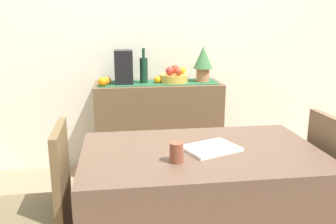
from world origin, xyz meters
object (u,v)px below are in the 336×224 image
at_px(sideboard_console, 159,128).
at_px(wine_bottle, 144,70).
at_px(coffee_maker, 123,67).
at_px(potted_plant, 203,61).
at_px(coffee_cup, 177,152).
at_px(dining_table, 200,211).
at_px(fruit_bowl, 174,78).
at_px(open_book, 211,148).

height_order(sideboard_console, wine_bottle, wine_bottle).
xyz_separation_m(wine_bottle, coffee_maker, (-0.18, 0.00, 0.03)).
height_order(potted_plant, coffee_cup, potted_plant).
height_order(coffee_maker, coffee_cup, coffee_maker).
relative_size(sideboard_console, dining_table, 0.89).
relative_size(fruit_bowl, open_book, 0.93).
bearing_deg(sideboard_console, potted_plant, 0.00).
distance_m(fruit_bowl, dining_table, 1.54).
xyz_separation_m(fruit_bowl, coffee_cup, (-0.23, -1.58, -0.11)).
bearing_deg(coffee_cup, coffee_maker, 97.90).
relative_size(sideboard_console, fruit_bowl, 4.43).
distance_m(coffee_maker, open_book, 1.53).
bearing_deg(sideboard_console, open_book, -85.08).
bearing_deg(wine_bottle, sideboard_console, 0.00).
xyz_separation_m(sideboard_console, open_book, (0.12, -1.44, 0.32)).
bearing_deg(coffee_maker, potted_plant, 0.00).
bearing_deg(potted_plant, fruit_bowl, -180.00).
height_order(sideboard_console, dining_table, sideboard_console).
xyz_separation_m(dining_table, coffee_cup, (-0.16, -0.14, 0.42)).
bearing_deg(dining_table, open_book, -3.26).
xyz_separation_m(wine_bottle, open_book, (0.25, -1.44, -0.24)).
bearing_deg(coffee_maker, dining_table, -75.18).
relative_size(wine_bottle, coffee_maker, 1.05).
relative_size(coffee_maker, dining_table, 0.23).
xyz_separation_m(fruit_bowl, potted_plant, (0.27, 0.00, 0.15)).
distance_m(sideboard_console, coffee_maker, 0.66).
distance_m(fruit_bowl, coffee_maker, 0.47).
distance_m(fruit_bowl, open_book, 1.45).
bearing_deg(wine_bottle, potted_plant, 0.00).
height_order(potted_plant, dining_table, potted_plant).
bearing_deg(dining_table, sideboard_console, 92.80).
distance_m(coffee_maker, potted_plant, 0.73).
height_order(sideboard_console, fruit_bowl, fruit_bowl).
relative_size(sideboard_console, wine_bottle, 3.63).
xyz_separation_m(sideboard_console, dining_table, (0.07, -1.44, -0.06)).
bearing_deg(fruit_bowl, open_book, -90.73).
xyz_separation_m(sideboard_console, coffee_maker, (-0.31, 0.00, 0.58)).
bearing_deg(potted_plant, open_book, -101.41).
bearing_deg(wine_bottle, fruit_bowl, 0.00).
bearing_deg(fruit_bowl, sideboard_console, 180.00).
bearing_deg(fruit_bowl, coffee_cup, -98.37).
xyz_separation_m(dining_table, open_book, (0.05, -0.00, 0.38)).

